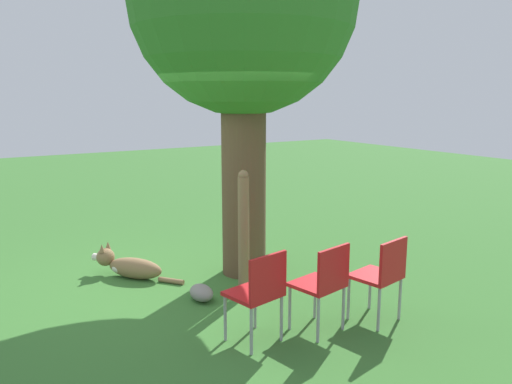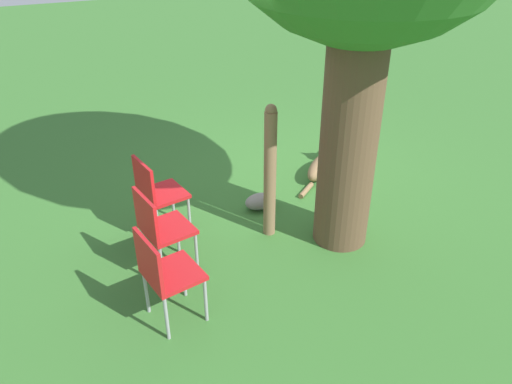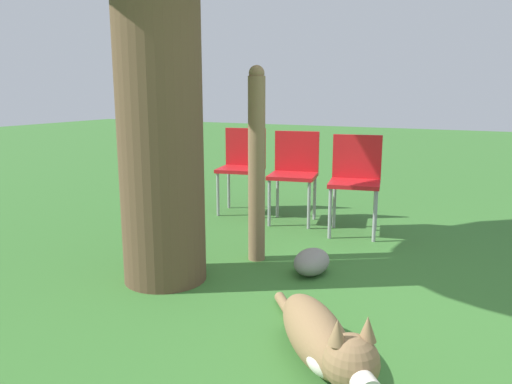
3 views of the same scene
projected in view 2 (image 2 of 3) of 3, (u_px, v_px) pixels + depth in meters
The scene contains 7 objects.
ground_plane at pixel (302, 195), 6.07m from camera, with size 30.00×30.00×0.00m, color #38702D.
dog at pixel (325, 162), 6.50m from camera, with size 1.07×0.87×0.42m.
fence_post at pixel (270, 172), 5.01m from camera, with size 0.13×0.13×1.45m.
red_chair_0 at pixel (156, 191), 5.11m from camera, with size 0.50×0.51×0.88m.
red_chair_1 at pixel (160, 226), 4.55m from camera, with size 0.50×0.51×0.88m.
red_chair_2 at pixel (164, 271), 4.00m from camera, with size 0.50×0.51×0.88m.
garden_rock at pixel (260, 201), 5.76m from camera, with size 0.35×0.24×0.18m.
Camera 2 is at (2.66, 4.52, 3.10)m, focal length 35.00 mm.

